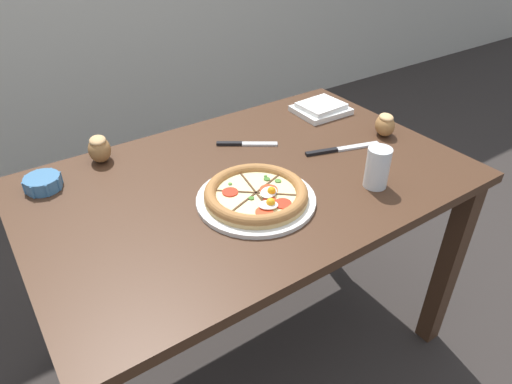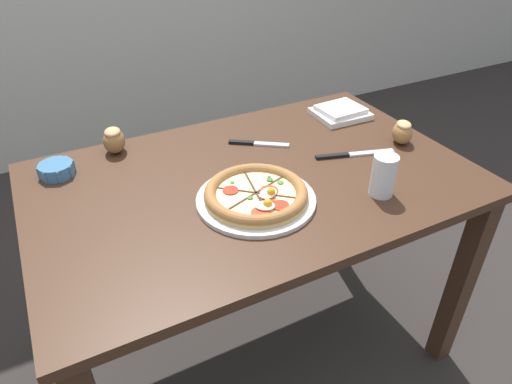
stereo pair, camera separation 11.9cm
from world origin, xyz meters
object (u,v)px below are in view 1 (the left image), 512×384
ramekin_bowl (43,182)px  water_glass (377,170)px  knife_spare (246,144)px  dining_table (250,207)px  pizza (256,195)px  bread_piece_mid (99,148)px  bread_piece_near (385,124)px  knife_main (342,149)px  napkin_folded (321,108)px

ramekin_bowl → water_glass: 0.91m
knife_spare → ramekin_bowl: bearing=-155.2°
ramekin_bowl → dining_table: bearing=-28.3°
pizza → bread_piece_mid: size_ratio=3.11×
ramekin_bowl → bread_piece_near: 1.06m
knife_spare → water_glass: size_ratio=1.48×
dining_table → pizza: bearing=-114.9°
knife_main → ramekin_bowl: bearing=177.0°
knife_main → knife_spare: size_ratio=1.44×
pizza → knife_main: bearing=11.8°
napkin_folded → knife_main: 0.29m
pizza → ramekin_bowl: (-0.45, 0.38, -0.00)m
ramekin_bowl → bread_piece_near: size_ratio=1.01×
pizza → napkin_folded: bearing=33.0°
ramekin_bowl → napkin_folded: (0.96, -0.05, -0.00)m
napkin_folded → bread_piece_mid: size_ratio=1.84×
bread_piece_near → knife_main: 0.19m
ramekin_bowl → knife_spare: bearing=-9.7°
bread_piece_mid → knife_main: (0.65, -0.36, -0.04)m
knife_spare → napkin_folded: bearing=43.0°
pizza → knife_main: size_ratio=1.28×
dining_table → water_glass: size_ratio=10.77×
pizza → knife_spare: 0.32m
water_glass → bread_piece_near: bearing=38.4°
bread_piece_mid → knife_main: 0.74m
knife_spare → water_glass: water_glass is taller
dining_table → water_glass: 0.39m
bread_piece_mid → dining_table: bearing=-46.2°
napkin_folded → knife_spare: size_ratio=1.09×
dining_table → knife_main: (0.33, -0.03, 0.11)m
bread_piece_mid → bread_piece_near: bearing=-23.6°
knife_main → knife_spare: (-0.23, 0.20, 0.00)m
knife_main → napkin_folded: bearing=79.4°
bread_piece_mid → water_glass: water_glass is taller
pizza → bread_piece_mid: 0.52m
napkin_folded → water_glass: 0.50m
dining_table → pizza: size_ratio=3.95×
pizza → ramekin_bowl: pizza is taller
ramekin_bowl → bread_piece_near: bearing=-16.5°
ramekin_bowl → knife_spare: ramekin_bowl is taller
ramekin_bowl → knife_main: ramekin_bowl is taller
ramekin_bowl → bread_piece_mid: (0.18, 0.06, 0.02)m
dining_table → napkin_folded: bearing=25.6°
bread_piece_near → ramekin_bowl: bearing=163.5°
bread_piece_mid → knife_main: bread_piece_mid is taller
pizza → bread_piece_mid: bread_piece_mid is taller
napkin_folded → bread_piece_mid: bearing=172.0°
ramekin_bowl → knife_main: 0.88m
dining_table → bread_piece_near: 0.54m
dining_table → water_glass: bearing=-41.4°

